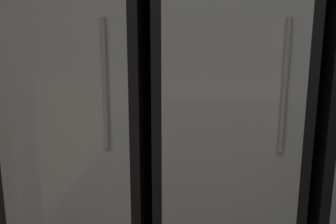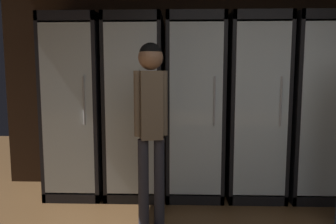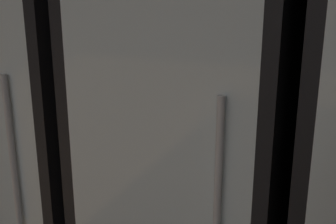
{
  "view_description": "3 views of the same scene",
  "coord_description": "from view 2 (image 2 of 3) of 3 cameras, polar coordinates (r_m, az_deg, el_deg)",
  "views": [
    {
      "loc": [
        -0.11,
        0.84,
        1.36
      ],
      "look_at": [
        -0.24,
        2.35,
        1.0
      ],
      "focal_mm": 42.45,
      "sensor_mm": 36.0,
      "label": 1
    },
    {
      "loc": [
        -0.83,
        -0.96,
        1.39
      ],
      "look_at": [
        -0.96,
        2.67,
        0.96
      ],
      "focal_mm": 34.34,
      "sensor_mm": 36.0,
      "label": 2
    },
    {
      "loc": [
        0.46,
        1.38,
        1.6
      ],
      "look_at": [
        -0.12,
        2.71,
        1.18
      ],
      "focal_mm": 44.25,
      "sensor_mm": 36.0,
      "label": 3
    }
  ],
  "objects": [
    {
      "name": "wall_back",
      "position": [
        4.08,
        13.8,
        6.75
      ],
      "size": [
        6.0,
        0.06,
        2.8
      ],
      "primitive_type": "cube",
      "color": "#382619",
      "rests_on": "ground"
    },
    {
      "name": "cooler_far_left",
      "position": [
        3.86,
        -15.63,
        0.58
      ],
      "size": [
        0.62,
        0.69,
        2.03
      ],
      "color": "black",
      "rests_on": "ground"
    },
    {
      "name": "cooler_left",
      "position": [
        3.71,
        -5.72,
        0.65
      ],
      "size": [
        0.62,
        0.69,
        2.03
      ],
      "color": "black",
      "rests_on": "ground"
    },
    {
      "name": "cooler_center",
      "position": [
        3.68,
        4.65,
        0.48
      ],
      "size": [
        0.62,
        0.69,
        2.03
      ],
      "color": "black",
      "rests_on": "ground"
    },
    {
      "name": "cooler_right",
      "position": [
        3.77,
        14.87,
        0.52
      ],
      "size": [
        0.62,
        0.69,
        2.03
      ],
      "color": "black",
      "rests_on": "ground"
    },
    {
      "name": "cooler_far_right",
      "position": [
        3.98,
        24.29,
        0.51
      ],
      "size": [
        0.62,
        0.69,
        2.03
      ],
      "color": "black",
      "rests_on": "ground"
    },
    {
      "name": "shopper_near",
      "position": [
        2.85,
        -3.05,
        0.23
      ],
      "size": [
        0.29,
        0.22,
        1.66
      ],
      "color": "#2D2D38",
      "rests_on": "ground"
    }
  ]
}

